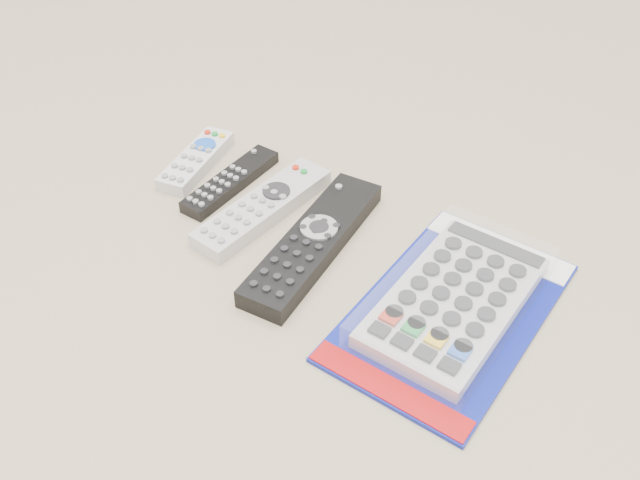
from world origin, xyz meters
The scene contains 5 objects.
remote_small_grey centered at (-0.20, 0.04, 0.01)m, with size 0.07×0.15×0.02m.
remote_slim_black centered at (-0.14, 0.03, 0.01)m, with size 0.04×0.16×0.02m.
remote_silver_dvd centered at (-0.06, 0.01, 0.01)m, with size 0.07×0.21×0.02m.
remote_large_black centered at (0.03, -0.01, 0.01)m, with size 0.08×0.25×0.03m.
jumbo_remote_packaged centered at (0.21, -0.01, 0.02)m, with size 0.19×0.30×0.04m.
Camera 1 is at (0.38, -0.53, 0.57)m, focal length 40.00 mm.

